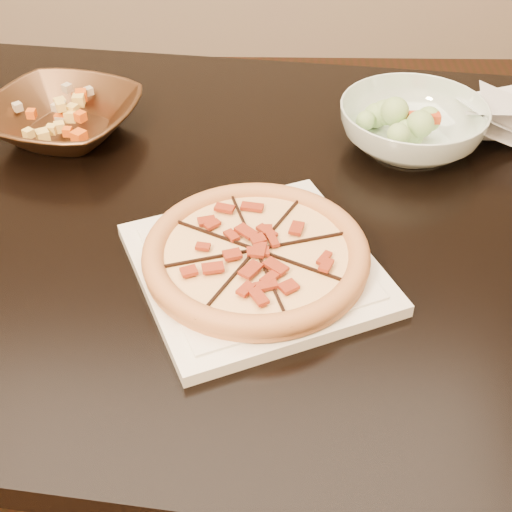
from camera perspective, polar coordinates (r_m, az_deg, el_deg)
The scene contains 9 objects.
floor at distance 1.71m, azimuth -5.51°, elevation -14.08°, with size 4.00×4.00×0.02m, color black.
dining_table at distance 1.13m, azimuth -6.01°, elevation 0.76°, with size 1.65×1.17×0.75m.
plate at distance 0.93m, azimuth -0.00°, elevation -0.91°, with size 0.39×0.39×0.02m.
pizza at distance 0.92m, azimuth -0.00°, elevation 0.19°, with size 0.29×0.29×0.03m.
bronze_bowl at distance 1.26m, azimuth -15.17°, elevation 10.59°, with size 0.25×0.25×0.06m, color brown.
mixed_dish at distance 1.24m, azimuth -15.59°, elevation 12.34°, with size 0.12×0.12×0.03m.
salad_bowl at distance 1.20m, azimuth 12.36°, elevation 10.07°, with size 0.24×0.24×0.07m, color silver.
salad at distance 1.18m, azimuth 12.63°, elevation 12.39°, with size 0.09×0.11×0.04m.
cling_film at distance 1.27m, azimuth 19.42°, elevation 9.75°, with size 0.14×0.12×0.05m, color silver, non-canonical shape.
Camera 1 is at (0.18, -0.99, 1.38)m, focal length 50.00 mm.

